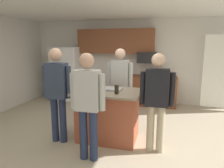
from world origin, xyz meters
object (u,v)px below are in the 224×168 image
object	(u,v)px
person_elder_center	(120,81)
glass_dark_ale	(98,85)
person_guest_right	(88,100)
mug_blue_stoneware	(80,90)
serving_tray	(110,89)
person_guest_by_door	(157,97)
glass_stout_tall	(117,89)
refrigerator	(67,74)
kitchen_island	(108,115)
microwave_over_range	(147,58)
person_guest_left	(57,89)
glass_short_whisky	(91,85)

from	to	relation	value
person_elder_center	glass_dark_ale	distance (m)	0.68
person_guest_right	glass_dark_ale	size ratio (longest dim) A/B	12.95
mug_blue_stoneware	serving_tray	world-z (taller)	mug_blue_stoneware
person_elder_center	mug_blue_stoneware	xyz separation A→B (m)	(-0.51, -1.06, -0.00)
person_elder_center	glass_dark_ale	bearing A→B (deg)	-24.01
person_guest_by_door	glass_stout_tall	size ratio (longest dim) A/B	10.68
refrigerator	person_elder_center	xyz separation A→B (m)	(2.18, -1.66, 0.14)
kitchen_island	glass_stout_tall	distance (m)	0.63
glass_stout_tall	microwave_over_range	bearing A→B (deg)	84.37
kitchen_island	person_guest_right	distance (m)	0.94
person_guest_right	glass_stout_tall	xyz separation A→B (m)	(0.32, 0.60, 0.05)
kitchen_island	person_guest_left	world-z (taller)	person_guest_left
refrigerator	mug_blue_stoneware	bearing A→B (deg)	-58.56
person_elder_center	glass_stout_tall	world-z (taller)	person_elder_center
refrigerator	microwave_over_range	size ratio (longest dim) A/B	3.13
person_guest_left	mug_blue_stoneware	bearing A→B (deg)	-11.99
kitchen_island	glass_short_whisky	world-z (taller)	glass_short_whisky
refrigerator	glass_short_whisky	distance (m)	2.93
refrigerator	serving_tray	world-z (taller)	refrigerator
person_elder_center	serving_tray	size ratio (longest dim) A/B	3.99
person_guest_left	person_guest_right	xyz separation A→B (m)	(0.77, -0.44, -0.04)
kitchen_island	glass_dark_ale	world-z (taller)	glass_dark_ale
glass_short_whisky	glass_dark_ale	distance (m)	0.13
person_guest_right	serving_tray	world-z (taller)	person_guest_right
person_guest_by_door	person_elder_center	world-z (taller)	person_elder_center
glass_short_whisky	refrigerator	bearing A→B (deg)	126.66
person_elder_center	glass_short_whisky	world-z (taller)	person_elder_center
kitchen_island	person_elder_center	world-z (taller)	person_elder_center
mug_blue_stoneware	microwave_over_range	bearing A→B (deg)	71.75
microwave_over_range	person_guest_left	xyz separation A→B (m)	(-1.36, -2.91, -0.41)
refrigerator	glass_stout_tall	bearing A→B (deg)	-48.44
person_guest_by_door	glass_dark_ale	distance (m)	1.27
person_elder_center	person_guest_right	xyz separation A→B (m)	(-0.16, -1.57, -0.02)
person_guest_by_door	mug_blue_stoneware	bearing A→B (deg)	16.22
person_elder_center	glass_dark_ale	size ratio (longest dim) A/B	13.19
person_guest_by_door	person_guest_right	xyz separation A→B (m)	(-1.02, -0.53, 0.01)
refrigerator	person_guest_right	bearing A→B (deg)	-58.05
person_elder_center	mug_blue_stoneware	size ratio (longest dim) A/B	13.89
person_guest_by_door	glass_stout_tall	bearing A→B (deg)	9.61
glass_short_whisky	mug_blue_stoneware	distance (m)	0.38
person_guest_right	serving_tray	bearing A→B (deg)	-1.04
kitchen_island	serving_tray	xyz separation A→B (m)	(0.03, 0.08, 0.50)
person_guest_by_door	mug_blue_stoneware	distance (m)	1.38
glass_short_whisky	glass_stout_tall	distance (m)	0.65
glass_short_whisky	glass_dark_ale	size ratio (longest dim) A/B	0.99
glass_dark_ale	serving_tray	distance (m)	0.31
glass_dark_ale	mug_blue_stoneware	bearing A→B (deg)	-112.27
microwave_over_range	glass_stout_tall	bearing A→B (deg)	-95.63
glass_dark_ale	glass_stout_tall	distance (m)	0.60
person_guest_left	glass_dark_ale	distance (m)	0.81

